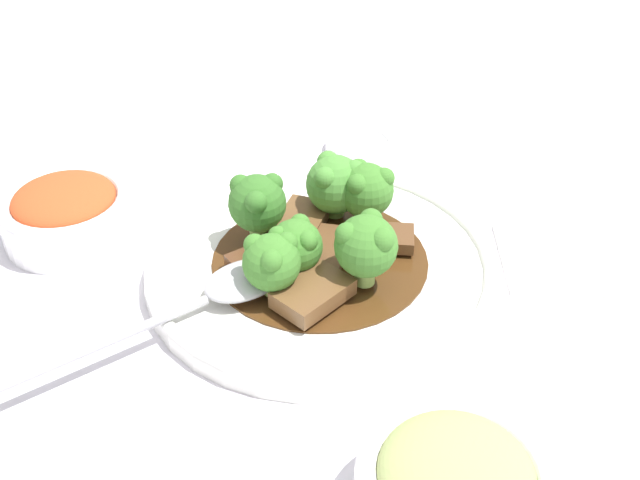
% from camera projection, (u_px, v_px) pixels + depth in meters
% --- Properties ---
extents(ground_plane, '(4.00, 4.00, 0.00)m').
position_uv_depth(ground_plane, '(320.00, 274.00, 0.61)').
color(ground_plane, silver).
extents(main_plate, '(0.28, 0.28, 0.02)m').
position_uv_depth(main_plate, '(320.00, 264.00, 0.60)').
color(main_plate, white).
rests_on(main_plate, ground_plane).
extents(beef_strip_0, '(0.06, 0.06, 0.01)m').
position_uv_depth(beef_strip_0, '(264.00, 259.00, 0.58)').
color(beef_strip_0, '#56331E').
rests_on(beef_strip_0, main_plate).
extents(beef_strip_1, '(0.05, 0.03, 0.01)m').
position_uv_depth(beef_strip_1, '(381.00, 237.00, 0.61)').
color(beef_strip_1, brown).
rests_on(beef_strip_1, main_plate).
extents(beef_strip_2, '(0.06, 0.07, 0.01)m').
position_uv_depth(beef_strip_2, '(311.00, 293.00, 0.55)').
color(beef_strip_2, brown).
rests_on(beef_strip_2, main_plate).
extents(beef_strip_3, '(0.03, 0.07, 0.01)m').
position_uv_depth(beef_strip_3, '(328.00, 251.00, 0.59)').
color(beef_strip_3, brown).
rests_on(beef_strip_3, main_plate).
extents(beef_strip_4, '(0.05, 0.08, 0.01)m').
position_uv_depth(beef_strip_4, '(299.00, 224.00, 0.62)').
color(beef_strip_4, brown).
rests_on(beef_strip_4, main_plate).
extents(broccoli_floret_0, '(0.05, 0.05, 0.05)m').
position_uv_depth(broccoli_floret_0, '(335.00, 183.00, 0.62)').
color(broccoli_floret_0, '#7FA84C').
rests_on(broccoli_floret_0, main_plate).
extents(broccoli_floret_1, '(0.05, 0.05, 0.06)m').
position_uv_depth(broccoli_floret_1, '(257.00, 202.00, 0.59)').
color(broccoli_floret_1, '#7FA84C').
rests_on(broccoli_floret_1, main_plate).
extents(broccoli_floret_2, '(0.05, 0.05, 0.06)m').
position_uv_depth(broccoli_floret_2, '(366.00, 245.00, 0.55)').
color(broccoli_floret_2, '#8EB756').
rests_on(broccoli_floret_2, main_plate).
extents(broccoli_floret_3, '(0.05, 0.05, 0.05)m').
position_uv_depth(broccoli_floret_3, '(366.00, 189.00, 0.62)').
color(broccoli_floret_3, '#7FA84C').
rests_on(broccoli_floret_3, main_plate).
extents(broccoli_floret_4, '(0.04, 0.04, 0.05)m').
position_uv_depth(broccoli_floret_4, '(272.00, 261.00, 0.54)').
color(broccoli_floret_4, '#7FA84C').
rests_on(broccoli_floret_4, main_plate).
extents(broccoli_floret_5, '(0.04, 0.04, 0.05)m').
position_uv_depth(broccoli_floret_5, '(295.00, 245.00, 0.56)').
color(broccoli_floret_5, '#8EB756').
rests_on(broccoli_floret_5, main_plate).
extents(serving_spoon, '(0.18, 0.16, 0.01)m').
position_uv_depth(serving_spoon, '(224.00, 289.00, 0.55)').
color(serving_spoon, '#B7B7BC').
rests_on(serving_spoon, main_plate).
extents(side_bowl_kimchi, '(0.11, 0.11, 0.05)m').
position_uv_depth(side_bowl_kimchi, '(67.00, 212.00, 0.63)').
color(side_bowl_kimchi, white).
rests_on(side_bowl_kimchi, ground_plane).
extents(sauce_dish, '(0.07, 0.07, 0.01)m').
position_uv_depth(sauce_dish, '(359.00, 145.00, 0.76)').
color(sauce_dish, white).
rests_on(sauce_dish, ground_plane).
extents(paper_napkin, '(0.14, 0.10, 0.01)m').
position_uv_depth(paper_napkin, '(586.00, 259.00, 0.62)').
color(paper_napkin, silver).
rests_on(paper_napkin, ground_plane).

